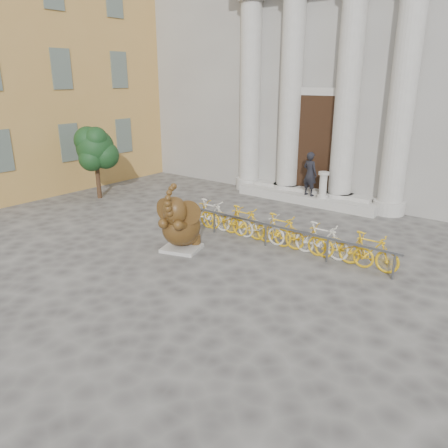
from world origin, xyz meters
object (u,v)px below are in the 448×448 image
Objects in this scene: bike_rack at (270,228)px; tree at (95,149)px; pedestrian at (310,174)px; elephant_statue at (181,226)px.

tree is at bearing 178.97° from bike_rack.
tree is (-8.56, 0.15, 1.60)m from bike_rack.
bike_rack is 4.95m from pedestrian.
pedestrian is (7.42, 4.61, -0.86)m from tree.
bike_rack is 2.66× the size of tree.
tree reaches higher than bike_rack.
pedestrian is at bearing 67.24° from elephant_statue.
elephant_statue is 6.89m from pedestrian.
elephant_statue reaches higher than bike_rack.
elephant_statue is 7.28m from tree.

